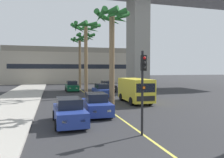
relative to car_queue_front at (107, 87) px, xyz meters
name	(u,v)px	position (x,y,z in m)	size (l,w,h in m)	color
sidewalk_left	(3,112)	(-11.54, -13.49, -0.65)	(4.80, 80.00, 0.15)	#ADA89E
lane_stripe_center	(90,97)	(-3.54, -5.49, -0.72)	(0.14, 56.00, 0.01)	#DBCC4C
pier_building_backdrop	(71,66)	(-3.54, 22.11, 3.39)	(29.87, 8.04, 8.34)	#BCB29E
car_queue_front	(107,87)	(0.00, 0.00, 0.00)	(1.94, 4.15, 1.56)	black
car_queue_second	(69,112)	(-6.96, -18.22, 0.00)	(1.95, 4.16, 1.56)	navy
car_queue_third	(96,105)	(-4.86, -15.98, 0.00)	(1.91, 4.14, 1.56)	navy
car_queue_fourth	(102,91)	(-2.13, -6.04, 0.00)	(1.92, 4.15, 1.56)	navy
car_queue_fifth	(72,86)	(-5.06, 1.67, 0.00)	(1.90, 4.14, 1.56)	#0C4728
delivery_van	(135,90)	(-0.02, -11.36, 0.57)	(2.19, 5.27, 2.36)	yellow
traffic_light_median_near	(143,81)	(-3.64, -21.56, 1.99)	(0.24, 0.37, 4.20)	black
palm_tree_near_median	(80,49)	(-3.26, 6.50, 6.08)	(3.08, 3.22, 8.80)	brown
palm_tree_mid_median	(86,44)	(-3.24, -0.42, 6.16)	(2.71, 2.80, 8.48)	brown
palm_tree_far_median	(112,30)	(-3.49, -15.31, 5.56)	(2.87, 2.87, 7.91)	brown
palm_tree_farthest_median	(86,36)	(-4.11, -6.00, 6.39)	(3.57, 3.58, 8.75)	brown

